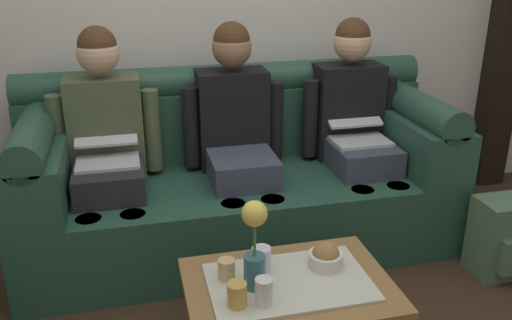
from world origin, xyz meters
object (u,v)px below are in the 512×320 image
Objects in this scene: person_middle at (236,130)px; cup_near_left at (261,258)px; cup_far_center at (227,269)px; backpack_right at (509,237)px; person_left at (106,140)px; coffee_table at (289,293)px; couch at (237,179)px; cup_far_left at (264,292)px; flower_vase at (255,244)px; cup_near_right at (237,295)px; person_right at (354,121)px; snack_bowl at (326,257)px.

person_middle reaches higher than cup_near_left.
cup_far_center is 1.54m from backpack_right.
person_left is 1.26m from coffee_table.
cup_far_left is (-0.13, -1.12, 0.05)m from couch.
cup_near_left is 0.23m from cup_far_left.
cup_far_left is 1.49m from backpack_right.
flower_vase is at bearing -177.86° from coffee_table.
cup_near_right is 1.12× the size of cup_far_center.
snack_bowl is at bearing -118.42° from person_right.
couch is 1.13m from cup_near_right.
backpack_right is at bearing 13.29° from flower_vase.
flower_vase reaches higher than coffee_table.
flower_vase is 2.60× the size of snack_bowl.
person_left and person_middle have the same top height.
flower_vase is (-0.14, -0.01, 0.25)m from coffee_table.
backpack_right is at bearing 9.17° from cup_near_left.
cup_far_center is (-0.23, 0.08, 0.10)m from coffee_table.
person_left is at bearing 132.58° from snack_bowl.
cup_near_right is at bearing -101.74° from couch.
backpack_right is at bearing 13.36° from snack_bowl.
snack_bowl reaches higher than coffee_table.
cup_far_center is (-0.00, 0.18, -0.00)m from cup_near_right.
couch is 5.57× the size of backpack_right.
person_left is 1.50× the size of coffee_table.
coffee_table is at bearing -158.82° from snack_bowl.
person_middle is 1.06m from coffee_table.
cup_near_right is at bearing -156.95° from snack_bowl.
backpack_right is (1.09, 0.26, -0.20)m from snack_bowl.
snack_bowl is 1.30× the size of cup_far_left.
cup_near_left reaches higher than cup_far_center.
cup_near_right is at bearing -155.55° from coffee_table.
person_left is (-0.68, -0.00, 0.29)m from couch.
backpack_right is (1.41, 0.33, -0.35)m from flower_vase.
cup_near_left is 0.90× the size of cup_far_left.
person_right is at bearing 61.58° from snack_bowl.
cup_near_left is (0.06, 0.11, -0.14)m from flower_vase.
cup_near_left is (-0.08, -0.89, 0.04)m from couch.
flower_vase is at bearing -61.79° from person_left.
person_middle is 12.68× the size of cup_near_left.
cup_far_center is (-0.23, -0.93, 0.03)m from couch.
person_right reaches higher than cup_near_right.
snack_bowl is at bearing -47.42° from person_left.
person_right is 1.32m from cup_far_center.
coffee_table is at bearing 2.14° from flower_vase.
coffee_table is (0.00, -1.00, -0.35)m from person_middle.
person_middle is at bearing 0.05° from person_left.
flower_vase is at bearing 48.03° from cup_near_right.
coffee_table is at bearing 41.94° from cup_far_left.
cup_near_right is (-0.14, -0.21, -0.00)m from cup_near_left.
couch is at bearing 84.56° from cup_near_left.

